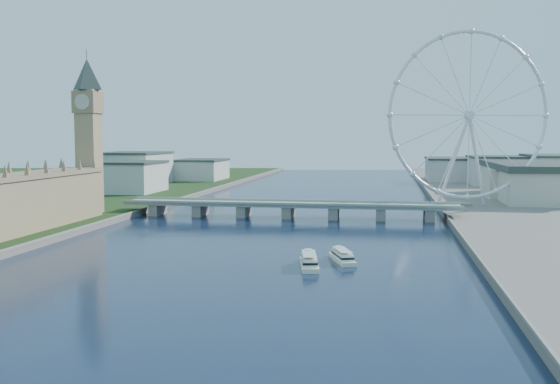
# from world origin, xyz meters

# --- Properties ---
(big_ben) EXTENTS (20.02, 20.02, 110.00)m
(big_ben) POSITION_xyz_m (-128.00, 278.00, 66.57)
(big_ben) COLOR tan
(big_ben) RESTS_ON ground
(westminster_bridge) EXTENTS (220.00, 22.00, 9.50)m
(westminster_bridge) POSITION_xyz_m (0.00, 300.00, 6.63)
(westminster_bridge) COLOR gray
(westminster_bridge) RESTS_ON ground
(london_eye) EXTENTS (113.60, 39.12, 124.30)m
(london_eye) POSITION_xyz_m (119.98, 355.08, 67.52)
(london_eye) COLOR silver
(london_eye) RESTS_ON ground
(county_hall) EXTENTS (54.00, 144.00, 35.00)m
(county_hall) POSITION_xyz_m (175.00, 430.00, 0.00)
(county_hall) COLOR beige
(county_hall) RESTS_ON ground
(city_skyline) EXTENTS (505.00, 280.00, 32.00)m
(city_skyline) POSITION_xyz_m (39.22, 560.08, 16.96)
(city_skyline) COLOR beige
(city_skyline) RESTS_ON ground
(tour_boat_near) EXTENTS (11.74, 28.87, 6.19)m
(tour_boat_near) POSITION_xyz_m (32.50, 146.46, 0.00)
(tour_boat_near) COLOR #EAEEC7
(tour_boat_near) RESTS_ON ground
(tour_boat_far) EXTENTS (14.59, 26.78, 5.72)m
(tour_boat_far) POSITION_xyz_m (45.04, 159.94, 0.00)
(tour_boat_far) COLOR silver
(tour_boat_far) RESTS_ON ground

